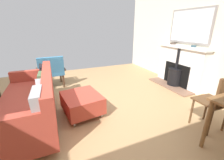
# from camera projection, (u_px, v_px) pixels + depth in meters

# --- Properties ---
(ground_plane) EXTENTS (5.63, 5.70, 0.01)m
(ground_plane) POSITION_uv_depth(u_px,v_px,m) (86.00, 108.00, 2.97)
(ground_plane) COLOR tan
(wall_left) EXTENTS (0.12, 5.70, 2.72)m
(wall_left) POSITION_uv_depth(u_px,v_px,m) (199.00, 34.00, 3.56)
(wall_left) COLOR silver
(wall_left) RESTS_ON ground
(fireplace) EXTENTS (0.61, 1.46, 1.06)m
(fireplace) POSITION_uv_depth(u_px,v_px,m) (179.00, 68.00, 3.96)
(fireplace) COLOR brown
(fireplace) RESTS_ON ground
(mirror_over_mantel) EXTENTS (0.04, 1.18, 0.81)m
(mirror_over_mantel) POSITION_uv_depth(u_px,v_px,m) (190.00, 26.00, 3.65)
(mirror_over_mantel) COLOR gray
(mantel_bowl_near) EXTENTS (0.16, 0.16, 0.04)m
(mantel_bowl_near) POSITION_uv_depth(u_px,v_px,m) (173.00, 43.00, 4.09)
(mantel_bowl_near) COLOR #47382D
(mantel_bowl_near) RESTS_ON fireplace
(mantel_bowl_far) EXTENTS (0.11, 0.11, 0.04)m
(mantel_bowl_far) POSITION_uv_depth(u_px,v_px,m) (194.00, 46.00, 3.52)
(mantel_bowl_far) COLOR #334C56
(mantel_bowl_far) RESTS_ON fireplace
(sofa) EXTENTS (0.83, 1.92, 0.84)m
(sofa) POSITION_uv_depth(u_px,v_px,m) (32.00, 102.00, 2.42)
(sofa) COLOR #B2B2B7
(sofa) RESTS_ON ground
(ottoman) EXTENTS (0.71, 0.80, 0.38)m
(ottoman) POSITION_uv_depth(u_px,v_px,m) (82.00, 102.00, 2.69)
(ottoman) COLOR #B2B2B7
(ottoman) RESTS_ON ground
(armchair_accent) EXTENTS (0.71, 0.62, 0.83)m
(armchair_accent) POSITION_uv_depth(u_px,v_px,m) (51.00, 70.00, 3.82)
(armchair_accent) COLOR #4C3321
(armchair_accent) RESTS_ON ground
(dining_chair_near_fireplace) EXTENTS (0.42, 0.42, 0.90)m
(dining_chair_near_fireplace) POSITION_uv_depth(u_px,v_px,m) (218.00, 99.00, 2.15)
(dining_chair_near_fireplace) COLOR brown
(dining_chair_near_fireplace) RESTS_ON ground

